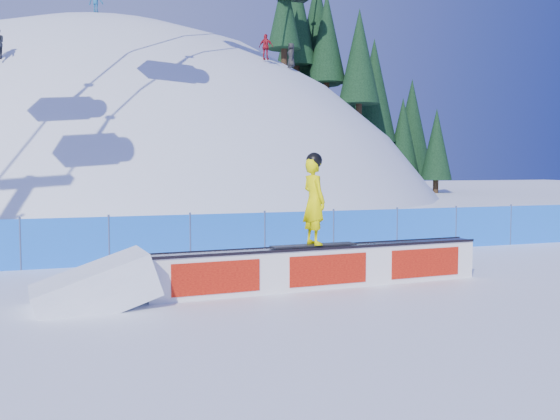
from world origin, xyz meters
name	(u,v)px	position (x,y,z in m)	size (l,w,h in m)	color
ground	(289,292)	(0.00, 0.00, 0.00)	(160.00, 160.00, 0.00)	white
snow_hill	(114,408)	(0.00, 42.00, -18.00)	(64.00, 64.00, 64.00)	white
treeline	(346,80)	(21.64, 42.51, 10.54)	(21.28, 13.79, 20.73)	#2F1F13
safety_fence	(228,236)	(0.00, 4.50, 0.60)	(22.05, 0.05, 1.30)	blue
rail_box	(323,267)	(0.80, 0.18, 0.42)	(7.06, 0.86, 0.85)	white
snow_ramp	(95,307)	(-3.60, -0.05, 0.00)	(1.99, 1.33, 0.75)	white
snowboarder	(314,200)	(0.59, 0.17, 1.75)	(1.78, 0.68, 1.85)	black
distant_skiers	(154,31)	(2.02, 30.13, 11.16)	(18.89, 12.43, 7.09)	black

